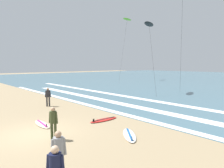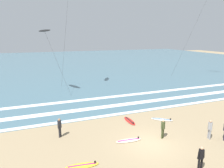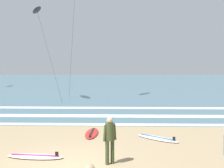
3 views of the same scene
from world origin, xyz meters
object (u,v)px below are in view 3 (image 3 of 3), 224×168
(surfboard_left_pile, at_px, (35,156))
(kite_black_high_left, at_px, (37,11))
(surfer_background_far, at_px, (110,136))
(surfboard_near_water, at_px, (92,133))
(surfboard_right_spare, at_px, (157,138))

(surfboard_left_pile, bearing_deg, kite_black_high_left, 106.59)
(surfer_background_far, bearing_deg, kite_black_high_left, 114.36)
(surfboard_near_water, distance_m, surfboard_right_spare, 3.19)
(surfboard_left_pile, xyz_separation_m, surfboard_near_water, (1.72, 3.39, 0.00))
(surfer_background_far, xyz_separation_m, kite_black_high_left, (-7.52, 16.61, 7.66))
(surfer_background_far, height_order, surfboard_left_pile, surfer_background_far)
(surfer_background_far, bearing_deg, surfboard_left_pile, 168.59)
(surfer_background_far, bearing_deg, surfboard_near_water, 104.48)
(surfboard_left_pile, distance_m, surfboard_right_spare, 5.44)
(surfboard_right_spare, distance_m, kite_black_high_left, 18.64)
(surfer_background_far, distance_m, surfboard_left_pile, 2.94)
(surfboard_left_pile, relative_size, surfboard_right_spare, 1.06)
(surfer_background_far, relative_size, kite_black_high_left, 0.18)
(kite_black_high_left, bearing_deg, surfer_background_far, -65.64)
(surfboard_left_pile, height_order, kite_black_high_left, kite_black_high_left)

